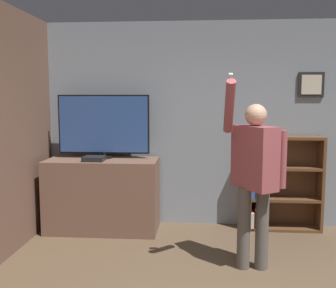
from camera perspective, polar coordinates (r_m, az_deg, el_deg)
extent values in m
cube|color=gray|center=(5.28, 8.16, 2.78)|extent=(6.73, 0.06, 2.70)
cube|color=black|center=(5.41, 20.07, 8.09)|extent=(0.32, 0.02, 0.32)
cube|color=beige|center=(5.40, 20.11, 8.10)|extent=(0.25, 0.01, 0.25)
cube|color=brown|center=(5.17, -9.44, -7.29)|extent=(1.41, 0.63, 0.93)
cylinder|color=black|center=(5.19, -9.22, -1.84)|extent=(0.22, 0.22, 0.03)
cylinder|color=black|center=(5.19, -9.23, -1.40)|extent=(0.06, 0.06, 0.05)
cube|color=black|center=(5.15, -9.31, 2.85)|extent=(1.19, 0.04, 0.76)
cube|color=#2D4C8C|center=(5.12, -9.37, 2.83)|extent=(1.15, 0.01, 0.72)
cube|color=black|center=(4.97, -10.68, -2.10)|extent=(0.26, 0.23, 0.06)
cube|color=brown|center=(5.23, 11.70, -5.53)|extent=(0.04, 0.28, 1.22)
cube|color=brown|center=(5.42, 21.23, -5.42)|extent=(0.04, 0.28, 1.22)
cube|color=brown|center=(5.43, 16.25, -5.20)|extent=(0.94, 0.01, 1.22)
cube|color=brown|center=(5.46, 16.34, -11.58)|extent=(0.86, 0.28, 0.04)
cube|color=brown|center=(5.35, 16.47, -7.62)|extent=(0.86, 0.28, 0.04)
cube|color=brown|center=(5.27, 16.62, -3.33)|extent=(0.86, 0.28, 0.04)
cube|color=brown|center=(5.21, 16.76, 0.88)|extent=(0.86, 0.28, 0.04)
cube|color=beige|center=(5.32, 12.03, -10.67)|extent=(0.04, 0.21, 0.22)
cube|color=red|center=(5.33, 12.52, -10.39)|extent=(0.02, 0.23, 0.27)
cube|color=#232328|center=(5.33, 12.86, -10.08)|extent=(0.03, 0.23, 0.33)
cube|color=#232328|center=(5.33, 13.27, -10.31)|extent=(0.03, 0.21, 0.29)
cube|color=#2D569E|center=(5.34, 13.78, -10.33)|extent=(0.03, 0.21, 0.28)
cube|color=#2D569E|center=(5.23, 12.13, -6.15)|extent=(0.04, 0.26, 0.26)
cube|color=#5B8E99|center=(5.23, 12.63, -5.88)|extent=(0.02, 0.25, 0.31)
cube|color=#232328|center=(5.23, 13.08, -6.15)|extent=(0.03, 0.23, 0.27)
cube|color=#232328|center=(5.24, 13.50, -6.18)|extent=(0.04, 0.23, 0.26)
cube|color=#99663D|center=(5.13, 12.18, -1.37)|extent=(0.02, 0.21, 0.33)
cube|color=#5B8E99|center=(5.17, 12.59, -1.63)|extent=(0.04, 0.26, 0.28)
cube|color=beige|center=(5.17, 13.00, -1.59)|extent=(0.02, 0.26, 0.29)
cylinder|color=#56514C|center=(4.08, 10.93, -11.94)|extent=(0.13, 0.13, 0.82)
cylinder|color=#56514C|center=(4.10, 13.48, -11.89)|extent=(0.13, 0.13, 0.82)
cube|color=#99474C|center=(3.92, 12.47, -1.91)|extent=(0.44, 0.51, 0.62)
sphere|color=tan|center=(3.88, 12.62, 4.14)|extent=(0.21, 0.21, 0.21)
cylinder|color=#99474C|center=(3.97, 16.21, -2.15)|extent=(0.09, 0.09, 0.57)
cylinder|color=#99474C|center=(3.74, 8.91, 5.36)|extent=(0.09, 0.40, 0.52)
cube|color=white|center=(3.68, 9.05, 9.04)|extent=(0.04, 0.09, 0.14)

